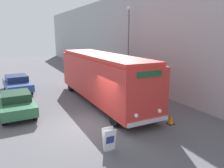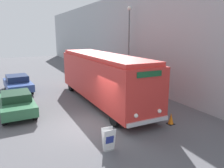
{
  "view_description": "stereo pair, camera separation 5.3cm",
  "coord_description": "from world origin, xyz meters",
  "px_view_note": "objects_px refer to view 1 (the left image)",
  "views": [
    {
      "loc": [
        -3.79,
        -10.39,
        4.86
      ],
      "look_at": [
        1.83,
        0.75,
        1.99
      ],
      "focal_mm": 35.0,
      "sensor_mm": 36.0,
      "label": 1
    },
    {
      "loc": [
        -3.74,
        -10.41,
        4.86
      ],
      "look_at": [
        1.83,
        0.75,
        1.99
      ],
      "focal_mm": 35.0,
      "sensor_mm": 36.0,
      "label": 2
    }
  ],
  "objects_px": {
    "streetlamp": "(129,37)",
    "parked_car_mid": "(17,83)",
    "vintage_bus": "(102,76)",
    "sign_board": "(109,140)",
    "parked_car_near": "(17,103)",
    "traffic_cone": "(171,119)"
  },
  "relations": [
    {
      "from": "sign_board",
      "to": "parked_car_mid",
      "type": "height_order",
      "value": "parked_car_mid"
    },
    {
      "from": "streetlamp",
      "to": "traffic_cone",
      "type": "distance_m",
      "value": 10.06
    },
    {
      "from": "parked_car_near",
      "to": "streetlamp",
      "type": "bearing_deg",
      "value": 17.08
    },
    {
      "from": "parked_car_near",
      "to": "vintage_bus",
      "type": "bearing_deg",
      "value": -2.42
    },
    {
      "from": "vintage_bus",
      "to": "traffic_cone",
      "type": "bearing_deg",
      "value": -71.82
    },
    {
      "from": "vintage_bus",
      "to": "sign_board",
      "type": "xyz_separation_m",
      "value": [
        -2.51,
        -6.29,
        -1.46
      ]
    },
    {
      "from": "parked_car_near",
      "to": "parked_car_mid",
      "type": "bearing_deg",
      "value": 84.19
    },
    {
      "from": "vintage_bus",
      "to": "parked_car_near",
      "type": "height_order",
      "value": "vintage_bus"
    },
    {
      "from": "streetlamp",
      "to": "parked_car_mid",
      "type": "bearing_deg",
      "value": 164.47
    },
    {
      "from": "parked_car_near",
      "to": "traffic_cone",
      "type": "relative_size",
      "value": 6.56
    },
    {
      "from": "vintage_bus",
      "to": "sign_board",
      "type": "relative_size",
      "value": 11.3
    },
    {
      "from": "sign_board",
      "to": "parked_car_mid",
      "type": "xyz_separation_m",
      "value": [
        -2.75,
        12.35,
        0.24
      ]
    },
    {
      "from": "sign_board",
      "to": "streetlamp",
      "type": "bearing_deg",
      "value": 55.34
    },
    {
      "from": "parked_car_mid",
      "to": "vintage_bus",
      "type": "bearing_deg",
      "value": -53.35
    },
    {
      "from": "traffic_cone",
      "to": "parked_car_near",
      "type": "bearing_deg",
      "value": 144.04
    },
    {
      "from": "vintage_bus",
      "to": "streetlamp",
      "type": "bearing_deg",
      "value": 39.18
    },
    {
      "from": "sign_board",
      "to": "streetlamp",
      "type": "xyz_separation_m",
      "value": [
        6.72,
        9.72,
        4.13
      ]
    },
    {
      "from": "vintage_bus",
      "to": "traffic_cone",
      "type": "xyz_separation_m",
      "value": [
        1.75,
        -5.33,
        -1.63
      ]
    },
    {
      "from": "parked_car_mid",
      "to": "streetlamp",
      "type": "bearing_deg",
      "value": -19.82
    },
    {
      "from": "streetlamp",
      "to": "parked_car_near",
      "type": "height_order",
      "value": "streetlamp"
    },
    {
      "from": "sign_board",
      "to": "parked_car_mid",
      "type": "distance_m",
      "value": 12.66
    },
    {
      "from": "parked_car_near",
      "to": "parked_car_mid",
      "type": "height_order",
      "value": "parked_car_mid"
    }
  ]
}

